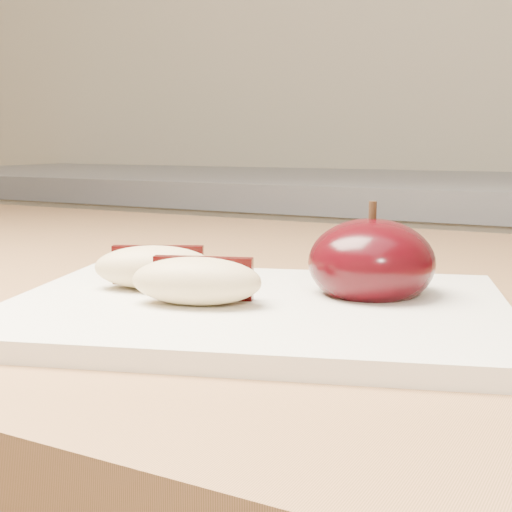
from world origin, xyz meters
The scene contains 5 objects.
back_cabinet centered at (0.00, 1.20, 0.47)m, with size 2.40×0.62×0.94m.
cutting_board centered at (0.04, 0.36, 0.91)m, with size 0.27×0.20×0.01m, color silver.
apple_half centered at (0.09, 0.41, 0.93)m, with size 0.09×0.09×0.06m.
apple_wedge_a centered at (-0.03, 0.36, 0.92)m, with size 0.08×0.06×0.03m.
apple_wedge_b centered at (0.01, 0.34, 0.92)m, with size 0.08×0.06×0.03m.
Camera 1 is at (0.22, 0.02, 1.00)m, focal length 50.00 mm.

